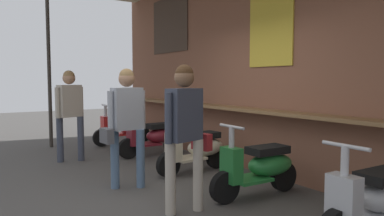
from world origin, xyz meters
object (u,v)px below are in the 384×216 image
at_px(scooter_maroon, 155,136).
at_px(shopper_passing, 185,123).
at_px(scooter_cream, 198,149).
at_px(scooter_red, 125,128).
at_px(shopper_browsing, 70,105).
at_px(scooter_silver, 375,200).
at_px(shopper_with_handbag, 126,116).
at_px(scooter_green, 261,167).

height_order(scooter_maroon, shopper_passing, shopper_passing).
xyz_separation_m(scooter_maroon, scooter_cream, (1.56, -0.00, 0.00)).
distance_m(scooter_red, shopper_passing, 4.74).
xyz_separation_m(scooter_cream, shopper_browsing, (-1.94, -1.57, 0.67)).
distance_m(scooter_red, scooter_silver, 6.15).
height_order(shopper_with_handbag, shopper_browsing, shopper_browsing).
height_order(scooter_green, shopper_browsing, shopper_browsing).
relative_size(shopper_browsing, shopper_passing, 1.01).
distance_m(scooter_maroon, shopper_browsing, 1.75).
bearing_deg(shopper_passing, scooter_cream, -52.25).
xyz_separation_m(scooter_red, shopper_browsing, (1.16, -1.57, 0.67)).
bearing_deg(scooter_cream, scooter_red, -94.54).
distance_m(shopper_browsing, shopper_passing, 3.42).
bearing_deg(shopper_with_handbag, scooter_red, 153.66).
relative_size(scooter_red, scooter_cream, 1.00).
distance_m(scooter_cream, shopper_passing, 1.95).
xyz_separation_m(scooter_cream, shopper_passing, (1.45, -1.14, 0.65)).
bearing_deg(shopper_passing, scooter_green, -106.24).
height_order(scooter_red, scooter_cream, same).
relative_size(scooter_maroon, shopper_with_handbag, 0.83).
distance_m(scooter_cream, scooter_green, 1.49).
height_order(scooter_maroon, scooter_cream, same).
relative_size(scooter_red, shopper_passing, 0.83).
distance_m(scooter_green, shopper_with_handbag, 1.96).
distance_m(shopper_with_handbag, shopper_passing, 1.26).
height_order(scooter_red, shopper_with_handbag, shopper_with_handbag).
bearing_deg(shopper_passing, scooter_silver, -158.69).
height_order(scooter_maroon, scooter_green, same).
distance_m(scooter_green, scooter_silver, 1.55).
bearing_deg(shopper_with_handbag, scooter_cream, 94.74).
bearing_deg(scooter_red, shopper_browsing, 38.05).
bearing_deg(scooter_green, shopper_browsing, -63.76).
xyz_separation_m(scooter_maroon, shopper_browsing, (-0.39, -1.57, 0.67)).
bearing_deg(scooter_silver, shopper_browsing, -71.23).
xyz_separation_m(scooter_maroon, shopper_with_handbag, (1.77, -1.34, 0.64)).
relative_size(scooter_red, scooter_silver, 1.00).
bearing_deg(scooter_maroon, shopper_browsing, -13.72).
relative_size(scooter_maroon, shopper_passing, 0.83).
xyz_separation_m(shopper_browsing, shopper_passing, (3.40, 0.44, -0.02)).
xyz_separation_m(scooter_green, shopper_passing, (-0.04, -1.14, 0.65)).
bearing_deg(shopper_passing, scooter_red, -28.21).
xyz_separation_m(scooter_green, scooter_silver, (1.55, 0.00, 0.00)).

